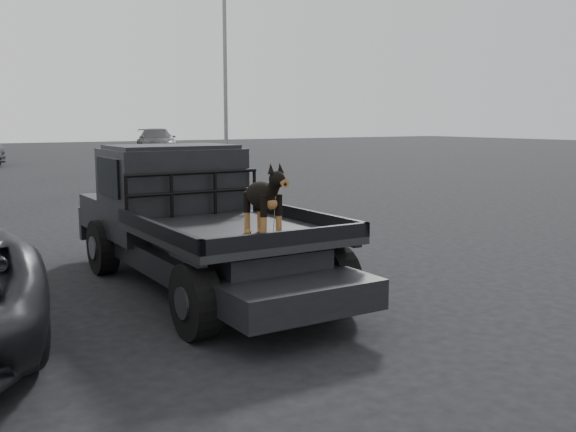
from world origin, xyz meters
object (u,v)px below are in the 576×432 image
distant_car_b (157,141)px  floodlight_mid (224,11)px  dog (263,201)px  floodlight_far (225,34)px  flatbed_ute (201,254)px

distant_car_b → floodlight_mid: floodlight_mid is taller
distant_car_b → floodlight_mid: 13.25m
dog → floodlight_far: size_ratio=0.05×
flatbed_ute → dog: (0.05, -1.49, 0.83)m
flatbed_ute → distant_car_b: distant_car_b is taller
dog → flatbed_ute: bearing=91.9°
flatbed_ute → dog: size_ratio=7.30×
floodlight_mid → floodlight_far: floodlight_far is taller
distant_car_b → dog: bearing=-94.1°
dog → floodlight_far: bearing=64.3°
flatbed_ute → dog: dog is taller
dog → floodlight_mid: (10.37, 21.85, 5.86)m
flatbed_ute → floodlight_far: 34.87m
distant_car_b → floodlight_mid: bearing=-79.7°
flatbed_ute → distant_car_b: 33.88m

